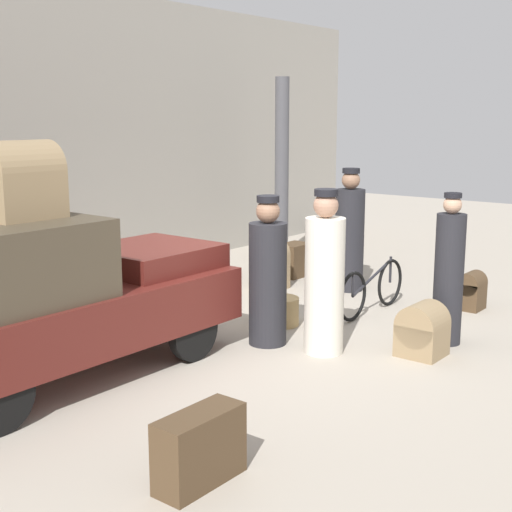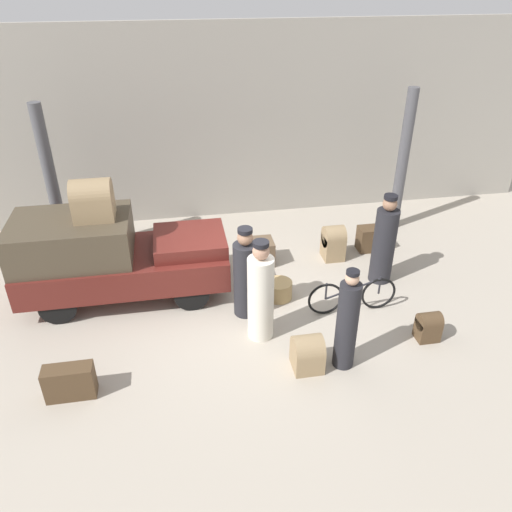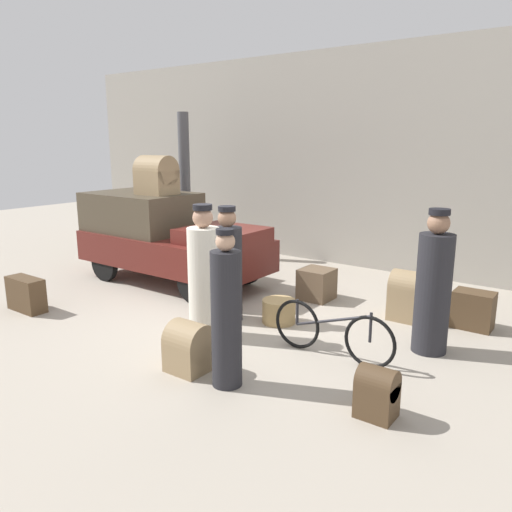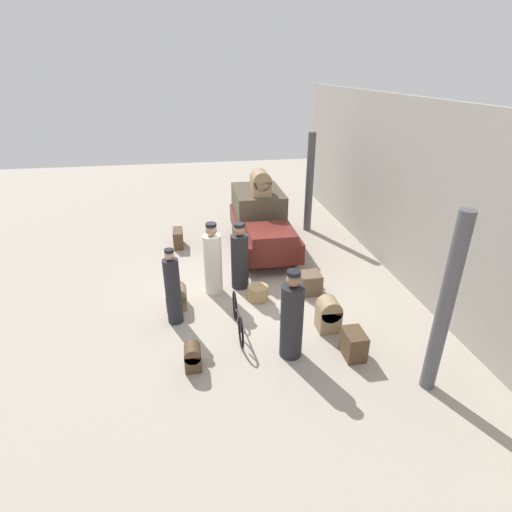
% 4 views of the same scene
% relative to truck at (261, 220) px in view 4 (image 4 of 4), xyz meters
% --- Properties ---
extents(ground_plane, '(30.00, 30.00, 0.00)m').
position_rel_truck_xyz_m(ground_plane, '(2.40, -0.80, -0.88)').
color(ground_plane, '#A89E8E').
extents(station_building_facade, '(16.00, 0.15, 4.50)m').
position_rel_truck_xyz_m(station_building_facade, '(2.40, 3.27, 1.37)').
color(station_building_facade, gray).
rests_on(station_building_facade, ground).
extents(canopy_pillar_left, '(0.25, 0.25, 3.27)m').
position_rel_truck_xyz_m(canopy_pillar_left, '(-1.21, 1.83, 0.75)').
color(canopy_pillar_left, '#4C4C51').
rests_on(canopy_pillar_left, ground).
extents(canopy_pillar_right, '(0.25, 0.25, 3.27)m').
position_rel_truck_xyz_m(canopy_pillar_right, '(6.40, 1.83, 0.75)').
color(canopy_pillar_right, '#4C4C51').
rests_on(canopy_pillar_right, ground).
extents(truck, '(3.77, 1.57, 1.66)m').
position_rel_truck_xyz_m(truck, '(0.00, 0.00, 0.00)').
color(truck, black).
rests_on(truck, ground).
extents(bicycle, '(1.65, 0.04, 0.69)m').
position_rel_truck_xyz_m(bicycle, '(4.25, -1.27, -0.55)').
color(bicycle, black).
rests_on(bicycle, ground).
extents(wicker_basket, '(0.49, 0.49, 0.35)m').
position_rel_truck_xyz_m(wicker_basket, '(3.04, -0.63, -0.71)').
color(wicker_basket, tan).
rests_on(wicker_basket, ground).
extents(conductor_in_dark_uniform, '(0.44, 0.44, 1.84)m').
position_rel_truck_xyz_m(conductor_in_dark_uniform, '(5.16, -0.35, -0.05)').
color(conductor_in_dark_uniform, '#232328').
rests_on(conductor_in_dark_uniform, ground).
extents(porter_lifting_near_truck, '(0.33, 0.33, 1.75)m').
position_rel_truck_xyz_m(porter_lifting_near_truck, '(3.65, -2.58, -0.07)').
color(porter_lifting_near_truck, '#232328').
rests_on(porter_lifting_near_truck, ground).
extents(porter_with_bicycle, '(0.44, 0.44, 1.83)m').
position_rel_truck_xyz_m(porter_with_bicycle, '(2.49, -1.65, -0.05)').
color(porter_with_bicycle, silver).
rests_on(porter_with_bicycle, ground).
extents(porter_standing_middle, '(0.44, 0.44, 1.72)m').
position_rel_truck_xyz_m(porter_standing_middle, '(2.35, -0.97, -0.10)').
color(porter_standing_middle, '#232328').
rests_on(porter_standing_middle, ground).
extents(trunk_barrel_dark, '(0.37, 0.31, 0.52)m').
position_rel_truck_xyz_m(trunk_barrel_dark, '(5.25, -2.24, -0.61)').
color(trunk_barrel_dark, '#4C3823').
rests_on(trunk_barrel_dark, ground).
extents(trunk_large_brown, '(0.43, 0.47, 0.76)m').
position_rel_truck_xyz_m(trunk_large_brown, '(4.49, 0.64, -0.50)').
color(trunk_large_brown, '#937A56').
rests_on(trunk_large_brown, ground).
extents(suitcase_black_upright, '(0.55, 0.38, 0.54)m').
position_rel_truck_xyz_m(suitcase_black_upright, '(5.41, 0.84, -0.61)').
color(suitcase_black_upright, '#4C3823').
rests_on(suitcase_black_upright, ground).
extents(trunk_wicker_pale, '(0.71, 0.29, 0.54)m').
position_rel_truck_xyz_m(trunk_wicker_pale, '(-0.50, -2.55, -0.61)').
color(trunk_wicker_pale, '#4C3823').
rests_on(trunk_wicker_pale, ground).
extents(trunk_umber_medium, '(0.52, 0.52, 0.53)m').
position_rel_truck_xyz_m(trunk_umber_medium, '(2.93, 0.69, -0.62)').
color(trunk_umber_medium, brown).
rests_on(trunk_umber_medium, ground).
extents(suitcase_small_leather, '(0.46, 0.47, 0.60)m').
position_rel_truck_xyz_m(suitcase_small_leather, '(3.07, -2.56, -0.60)').
color(suitcase_small_leather, '#937A56').
rests_on(suitcase_small_leather, ground).
extents(trunk_on_truck_roof, '(0.68, 0.55, 0.72)m').
position_rel_truck_xyz_m(trunk_on_truck_roof, '(-0.16, 0.00, 1.12)').
color(trunk_on_truck_roof, '#937A56').
rests_on(trunk_on_truck_roof, truck).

